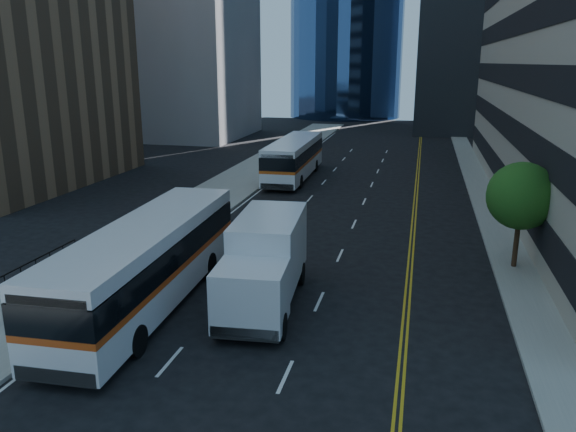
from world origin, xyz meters
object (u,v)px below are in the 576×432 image
object	(u,v)px
bus_rear	(294,157)
street_tree	(521,196)
bus_front	(148,261)
box_truck	(265,262)

from	to	relation	value
bus_rear	street_tree	bearing A→B (deg)	-52.37
bus_front	box_truck	xyz separation A→B (m)	(4.62, 1.10, -0.02)
bus_front	bus_rear	distance (m)	27.03
bus_rear	box_truck	world-z (taller)	box_truck
street_tree	bus_rear	world-z (taller)	street_tree
street_tree	bus_front	bearing A→B (deg)	-152.57
street_tree	bus_front	world-z (taller)	street_tree
box_truck	bus_front	bearing A→B (deg)	-171.41
bus_rear	box_truck	xyz separation A→B (m)	(4.69, -25.93, 0.07)
street_tree	box_truck	bearing A→B (deg)	-147.31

